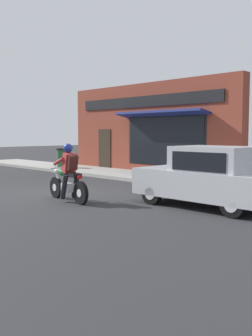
% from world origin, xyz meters
% --- Properties ---
extents(ground_plane, '(80.00, 80.00, 0.00)m').
position_xyz_m(ground_plane, '(0.00, 0.00, 0.00)').
color(ground_plane, '#2B2B2D').
extents(sidewalk_curb, '(2.60, 22.00, 0.14)m').
position_xyz_m(sidewalk_curb, '(4.89, 3.00, 0.07)').
color(sidewalk_curb, '#9E9B93').
rests_on(sidewalk_curb, ground).
extents(storefront_building, '(1.25, 10.02, 4.20)m').
position_xyz_m(storefront_building, '(6.42, 2.17, 2.11)').
color(storefront_building, brown).
rests_on(storefront_building, ground).
extents(motorcycle_with_rider, '(0.62, 2.02, 1.62)m').
position_xyz_m(motorcycle_with_rider, '(-0.72, -1.38, 0.68)').
color(motorcycle_with_rider, black).
rests_on(motorcycle_with_rider, ground).
extents(car_hatchback, '(1.70, 3.81, 1.57)m').
position_xyz_m(car_hatchback, '(1.32, -4.61, 0.77)').
color(car_hatchback, black).
rests_on(car_hatchback, ground).
extents(trash_bin, '(0.56, 0.56, 0.98)m').
position_xyz_m(trash_bin, '(4.56, 6.47, 0.64)').
color(trash_bin, '#23512D').
rests_on(trash_bin, sidewalk_curb).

